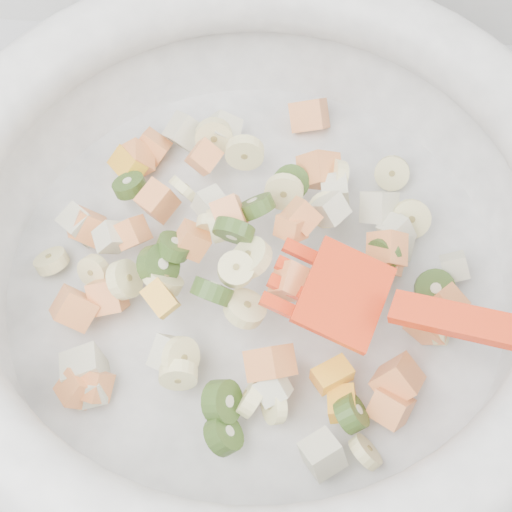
{
  "coord_description": "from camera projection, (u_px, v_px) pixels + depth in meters",
  "views": [
    {
      "loc": [
        0.01,
        1.22,
        1.4
      ],
      "look_at": [
        -0.01,
        1.48,
        0.95
      ],
      "focal_mm": 55.0,
      "sensor_mm": 36.0,
      "label": 1
    }
  ],
  "objects": [
    {
      "name": "mixing_bowl",
      "position": [
        256.0,
        243.0,
        0.5
      ],
      "size": [
        0.49,
        0.44,
        0.13
      ],
      "color": "silver",
      "rests_on": "counter"
    },
    {
      "name": "counter",
      "position": [
        263.0,
        482.0,
        0.94
      ],
      "size": [
        2.0,
        0.6,
        0.9
      ],
      "primitive_type": "cube",
      "color": "gray",
      "rests_on": "ground"
    }
  ]
}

